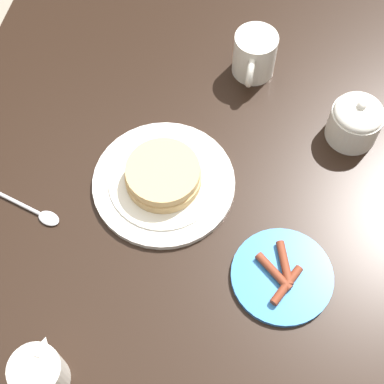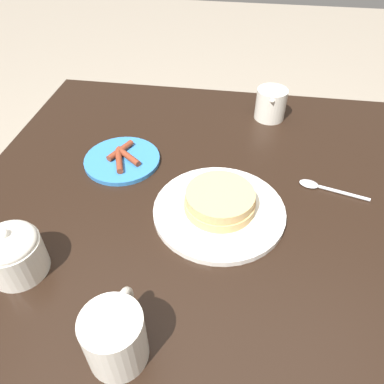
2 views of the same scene
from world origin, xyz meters
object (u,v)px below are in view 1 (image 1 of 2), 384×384
(side_plate_bacon, at_px, (282,276))
(sugar_bowl, at_px, (356,120))
(coffee_mug, at_px, (254,55))
(spoon, at_px, (36,212))
(creamer_pitcher, at_px, (39,374))
(pancake_plate, at_px, (163,179))

(side_plate_bacon, distance_m, sugar_bowl, 0.32)
(side_plate_bacon, distance_m, coffee_mug, 0.44)
(side_plate_bacon, height_order, coffee_mug, coffee_mug)
(side_plate_bacon, bearing_deg, spoon, -93.27)
(sugar_bowl, relative_size, spoon, 0.69)
(side_plate_bacon, bearing_deg, creamer_pitcher, -53.66)
(pancake_plate, relative_size, creamer_pitcher, 2.24)
(pancake_plate, distance_m, sugar_bowl, 0.37)
(sugar_bowl, distance_m, spoon, 0.59)
(side_plate_bacon, xyz_separation_m, coffee_mug, (-0.42, -0.12, 0.04))
(pancake_plate, xyz_separation_m, sugar_bowl, (-0.18, 0.32, 0.03))
(side_plate_bacon, xyz_separation_m, creamer_pitcher, (0.24, -0.33, 0.03))
(coffee_mug, distance_m, sugar_bowl, 0.23)
(pancake_plate, xyz_separation_m, spoon, (0.10, -0.20, -0.02))
(pancake_plate, bearing_deg, sugar_bowl, 119.73)
(pancake_plate, distance_m, coffee_mug, 0.31)
(pancake_plate, bearing_deg, spoon, -63.05)
(pancake_plate, bearing_deg, side_plate_bacon, 60.98)
(side_plate_bacon, height_order, sugar_bowl, sugar_bowl)
(coffee_mug, relative_size, sugar_bowl, 1.18)
(side_plate_bacon, relative_size, spoon, 1.20)
(sugar_bowl, height_order, spoon, sugar_bowl)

